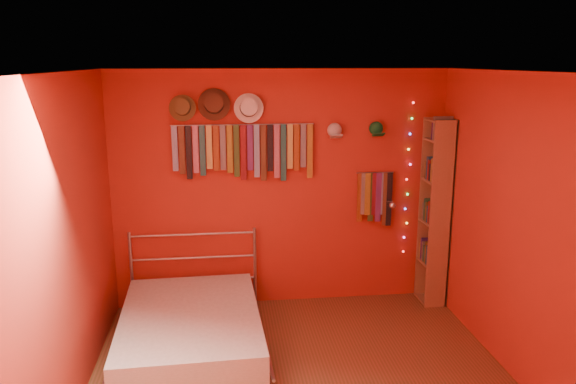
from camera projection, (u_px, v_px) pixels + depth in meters
name	position (u px, v px, depth m)	size (l,w,h in m)	color
back_wall	(281.00, 190.00, 5.91)	(3.50, 0.02, 2.50)	#A7301B
right_wall	(525.00, 233.00, 4.42)	(0.02, 3.50, 2.50)	#A7301B
left_wall	(64.00, 251.00, 4.01)	(0.02, 3.50, 2.50)	#A7301B
ceiling	(307.00, 72.00, 3.93)	(3.50, 3.50, 0.02)	white
tie_rack	(244.00, 149.00, 5.70)	(1.45, 0.03, 0.59)	#A7A7AC
small_tie_rack	(375.00, 196.00, 5.98)	(0.40, 0.03, 0.59)	#A7A7AC
fedora_olive	(182.00, 107.00, 5.50)	(0.27, 0.14, 0.26)	brown
fedora_brown	(214.00, 104.00, 5.53)	(0.32, 0.17, 0.32)	#4E2D1C
fedora_white	(249.00, 108.00, 5.58)	(0.30, 0.16, 0.29)	white
cap_white	(335.00, 130.00, 5.78)	(0.17, 0.21, 0.17)	silver
cap_green	(376.00, 129.00, 5.83)	(0.16, 0.20, 0.16)	#186F2F
fairy_lights	(408.00, 179.00, 6.01)	(0.06, 0.02, 1.66)	#FF3333
reading_lamp	(391.00, 205.00, 5.86)	(0.07, 0.28, 0.08)	#A7A7AC
bookshelf	(438.00, 211.00, 5.94)	(0.25, 0.34, 2.00)	#8D6140
bed	(191.00, 330.00, 5.06)	(1.37, 1.82, 0.87)	#A7A7AC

